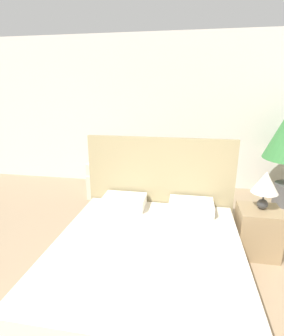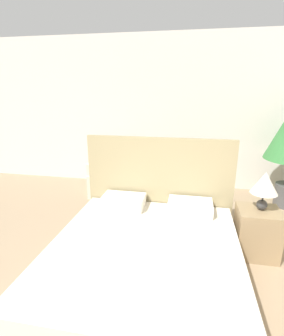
{
  "view_description": "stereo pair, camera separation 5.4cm",
  "coord_description": "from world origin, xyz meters",
  "px_view_note": "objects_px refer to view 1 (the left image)",
  "views": [
    {
      "loc": [
        0.53,
        -1.07,
        1.91
      ],
      "look_at": [
        -0.16,
        2.77,
        0.72
      ],
      "focal_mm": 28.0,
      "sensor_mm": 36.0,
      "label": 1
    },
    {
      "loc": [
        0.58,
        -1.06,
        1.91
      ],
      "look_at": [
        -0.16,
        2.77,
        0.72
      ],
      "focal_mm": 28.0,
      "sensor_mm": 36.0,
      "label": 2
    }
  ],
  "objects_px": {
    "bed": "(148,256)",
    "armchair_near_window_right": "(153,182)",
    "nightstand": "(257,231)",
    "table_lamp": "(265,184)",
    "armchair_near_window_left": "(106,179)",
    "side_table": "(129,184)"
  },
  "relations": [
    {
      "from": "armchair_near_window_right",
      "to": "table_lamp",
      "type": "relative_size",
      "value": 1.9
    },
    {
      "from": "nightstand",
      "to": "table_lamp",
      "type": "bearing_deg",
      "value": 41.52
    },
    {
      "from": "table_lamp",
      "to": "nightstand",
      "type": "bearing_deg",
      "value": -138.48
    },
    {
      "from": "armchair_near_window_left",
      "to": "side_table",
      "type": "height_order",
      "value": "armchair_near_window_left"
    },
    {
      "from": "armchair_near_window_right",
      "to": "nightstand",
      "type": "bearing_deg",
      "value": -44.86
    },
    {
      "from": "armchair_near_window_right",
      "to": "side_table",
      "type": "bearing_deg",
      "value": -174.49
    },
    {
      "from": "nightstand",
      "to": "armchair_near_window_left",
      "type": "bearing_deg",
      "value": 147.26
    },
    {
      "from": "armchair_near_window_right",
      "to": "side_table",
      "type": "relative_size",
      "value": 1.94
    },
    {
      "from": "bed",
      "to": "side_table",
      "type": "distance_m",
      "value": 2.26
    },
    {
      "from": "armchair_near_window_left",
      "to": "table_lamp",
      "type": "bearing_deg",
      "value": -36.74
    },
    {
      "from": "bed",
      "to": "table_lamp",
      "type": "height_order",
      "value": "bed"
    },
    {
      "from": "bed",
      "to": "armchair_near_window_left",
      "type": "xyz_separation_m",
      "value": [
        -1.13,
        2.19,
        0.01
      ]
    },
    {
      "from": "armchair_near_window_left",
      "to": "armchair_near_window_right",
      "type": "xyz_separation_m",
      "value": [
        0.89,
        0.0,
        0.0
      ]
    },
    {
      "from": "table_lamp",
      "to": "side_table",
      "type": "height_order",
      "value": "table_lamp"
    },
    {
      "from": "armchair_near_window_left",
      "to": "nightstand",
      "type": "relative_size",
      "value": 1.49
    },
    {
      "from": "bed",
      "to": "table_lamp",
      "type": "distance_m",
      "value": 1.54
    },
    {
      "from": "bed",
      "to": "armchair_near_window_left",
      "type": "height_order",
      "value": "bed"
    },
    {
      "from": "bed",
      "to": "armchair_near_window_right",
      "type": "relative_size",
      "value": 2.47
    },
    {
      "from": "armchair_near_window_left",
      "to": "armchair_near_window_right",
      "type": "relative_size",
      "value": 1.0
    },
    {
      "from": "table_lamp",
      "to": "side_table",
      "type": "relative_size",
      "value": 1.02
    },
    {
      "from": "nightstand",
      "to": "table_lamp",
      "type": "xyz_separation_m",
      "value": [
        0.02,
        0.02,
        0.59
      ]
    },
    {
      "from": "bed",
      "to": "armchair_near_window_right",
      "type": "xyz_separation_m",
      "value": [
        -0.24,
        2.19,
        0.01
      ]
    }
  ]
}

